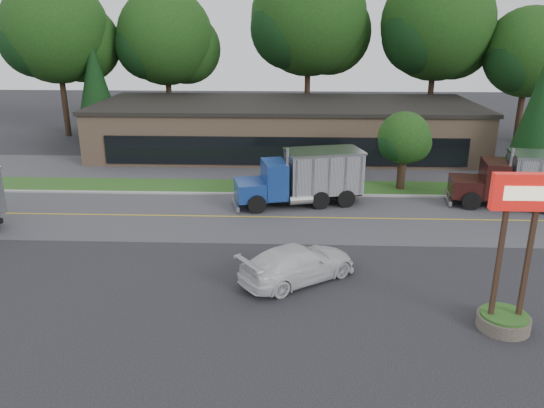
{
  "coord_description": "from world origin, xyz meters",
  "views": [
    {
      "loc": [
        2.63,
        -19.96,
        10.71
      ],
      "look_at": [
        1.58,
        6.12,
        1.8
      ],
      "focal_mm": 35.0,
      "sensor_mm": 36.0,
      "label": 1
    }
  ],
  "objects_px": {
    "dump_truck_blue": "(306,176)",
    "dump_truck_maroon": "(531,179)",
    "rally_car": "(298,263)",
    "bilo_sign": "(510,279)"
  },
  "relations": [
    {
      "from": "dump_truck_blue",
      "to": "dump_truck_maroon",
      "type": "relative_size",
      "value": 0.96
    },
    {
      "from": "dump_truck_blue",
      "to": "rally_car",
      "type": "relative_size",
      "value": 1.5
    },
    {
      "from": "dump_truck_blue",
      "to": "rally_car",
      "type": "bearing_deg",
      "value": 73.09
    },
    {
      "from": "dump_truck_maroon",
      "to": "rally_car",
      "type": "bearing_deg",
      "value": 44.1
    },
    {
      "from": "dump_truck_maroon",
      "to": "rally_car",
      "type": "xyz_separation_m",
      "value": [
        -14.13,
        -10.34,
        -1.02
      ]
    },
    {
      "from": "bilo_sign",
      "to": "dump_truck_blue",
      "type": "xyz_separation_m",
      "value": [
        -7.02,
        14.05,
        -0.22
      ]
    },
    {
      "from": "dump_truck_blue",
      "to": "dump_truck_maroon",
      "type": "height_order",
      "value": "same"
    },
    {
      "from": "bilo_sign",
      "to": "rally_car",
      "type": "distance_m",
      "value": 8.48
    },
    {
      "from": "dump_truck_maroon",
      "to": "dump_truck_blue",
      "type": "bearing_deg",
      "value": 7.45
    },
    {
      "from": "bilo_sign",
      "to": "dump_truck_maroon",
      "type": "xyz_separation_m",
      "value": [
        6.55,
        13.95,
        -0.22
      ]
    }
  ]
}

